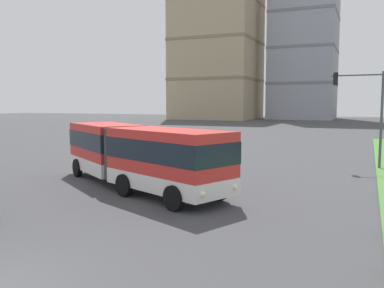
# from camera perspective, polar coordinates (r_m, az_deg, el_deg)

# --- Properties ---
(articulated_bus) EXTENTS (11.47, 7.84, 3.00)m
(articulated_bus) POSITION_cam_1_polar(r_m,az_deg,el_deg) (20.11, -7.91, -1.41)
(articulated_bus) COLOR red
(articulated_bus) RESTS_ON ground
(car_grey_wagon) EXTENTS (4.59, 2.45, 1.58)m
(car_grey_wagon) POSITION_cam_1_polar(r_m,az_deg,el_deg) (30.57, -3.03, -0.64)
(car_grey_wagon) COLOR slate
(car_grey_wagon) RESTS_ON ground
(traffic_light_far_right) EXTENTS (3.17, 0.28, 6.10)m
(traffic_light_far_right) POSITION_cam_1_polar(r_m,az_deg,el_deg) (28.06, 23.00, 5.28)
(traffic_light_far_right) COLOR #474C51
(traffic_light_far_right) RESTS_ON ground
(apartment_tower_west) EXTENTS (20.64, 20.14, 39.75)m
(apartment_tower_west) POSITION_cam_1_polar(r_m,az_deg,el_deg) (111.23, 3.56, 13.82)
(apartment_tower_west) COLOR tan
(apartment_tower_west) RESTS_ON ground
(apartment_tower_westcentre) EXTENTS (16.24, 18.61, 53.23)m
(apartment_tower_westcentre) POSITION_cam_1_polar(r_m,az_deg,el_deg) (115.78, 15.52, 16.70)
(apartment_tower_westcentre) COLOR #9EA3AD
(apartment_tower_westcentre) RESTS_ON ground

